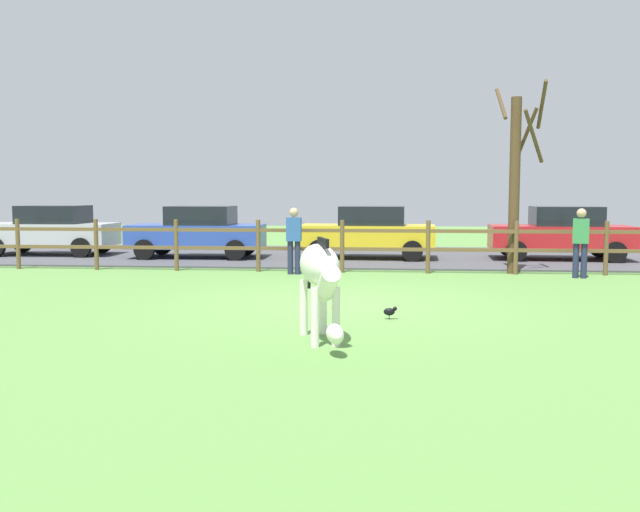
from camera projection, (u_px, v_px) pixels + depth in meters
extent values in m
plane|color=#5B8C42|center=(341.00, 304.00, 12.42)|extent=(60.00, 60.00, 0.00)
cube|color=#47474C|center=(360.00, 256.00, 21.64)|extent=(28.00, 7.40, 0.05)
cylinder|color=brown|center=(18.00, 244.00, 18.17)|extent=(0.11, 0.11, 1.32)
cylinder|color=brown|center=(96.00, 245.00, 17.96)|extent=(0.11, 0.11, 1.32)
cylinder|color=brown|center=(176.00, 245.00, 17.76)|extent=(0.11, 0.11, 1.32)
cylinder|color=brown|center=(258.00, 246.00, 17.55)|extent=(0.11, 0.11, 1.32)
cylinder|color=brown|center=(342.00, 246.00, 17.35)|extent=(0.11, 0.11, 1.32)
cylinder|color=brown|center=(428.00, 247.00, 17.14)|extent=(0.11, 0.11, 1.32)
cylinder|color=brown|center=(516.00, 248.00, 16.94)|extent=(0.11, 0.11, 1.32)
cylinder|color=brown|center=(606.00, 248.00, 16.73)|extent=(0.11, 0.11, 1.32)
cube|color=brown|center=(342.00, 249.00, 17.35)|extent=(21.41, 0.06, 0.09)
cube|color=brown|center=(342.00, 231.00, 17.31)|extent=(21.41, 0.06, 0.09)
cylinder|color=#513A23|center=(514.00, 186.00, 17.00)|extent=(0.26, 0.26, 4.33)
cylinder|color=#513A23|center=(526.00, 134.00, 17.03)|extent=(0.47, 0.69, 1.25)
cylinder|color=#513A23|center=(534.00, 136.00, 16.57)|extent=(0.68, 0.85, 1.24)
cylinder|color=#513A23|center=(542.00, 105.00, 16.72)|extent=(0.19, 1.26, 1.05)
cylinder|color=#513A23|center=(501.00, 104.00, 16.80)|extent=(0.20, 0.83, 0.85)
ellipsoid|color=white|center=(319.00, 265.00, 9.27)|extent=(0.83, 1.33, 0.56)
cylinder|color=white|center=(336.00, 317.00, 8.97)|extent=(0.11, 0.11, 0.78)
cylinder|color=white|center=(315.00, 317.00, 8.91)|extent=(0.11, 0.11, 0.78)
cylinder|color=white|center=(323.00, 307.00, 9.75)|extent=(0.11, 0.11, 0.78)
cylinder|color=white|center=(304.00, 308.00, 9.69)|extent=(0.11, 0.11, 0.78)
cylinder|color=white|center=(328.00, 284.00, 8.77)|extent=(0.40, 0.63, 0.51)
ellipsoid|color=white|center=(335.00, 334.00, 8.41)|extent=(0.32, 0.48, 0.24)
cube|color=black|center=(323.00, 242.00, 9.00)|extent=(0.20, 0.55, 0.12)
cylinder|color=black|center=(310.00, 270.00, 9.94)|extent=(0.10, 0.20, 0.54)
cylinder|color=black|center=(389.00, 317.00, 10.95)|extent=(0.01, 0.01, 0.06)
cylinder|color=black|center=(389.00, 318.00, 10.91)|extent=(0.01, 0.01, 0.06)
ellipsoid|color=black|center=(389.00, 312.00, 10.92)|extent=(0.18, 0.10, 0.12)
sphere|color=black|center=(395.00, 309.00, 10.91)|extent=(0.07, 0.07, 0.07)
cube|color=red|center=(560.00, 237.00, 20.27)|extent=(4.08, 1.89, 0.70)
cube|color=black|center=(566.00, 216.00, 20.19)|extent=(1.97, 1.65, 0.56)
cylinder|color=black|center=(516.00, 251.00, 19.65)|extent=(0.61, 0.21, 0.60)
cylinder|color=black|center=(509.00, 247.00, 21.33)|extent=(0.61, 0.21, 0.60)
cylinder|color=black|center=(616.00, 252.00, 19.27)|extent=(0.61, 0.21, 0.60)
cylinder|color=black|center=(600.00, 248.00, 20.95)|extent=(0.61, 0.21, 0.60)
cube|color=yellow|center=(367.00, 237.00, 20.66)|extent=(4.06, 1.86, 0.70)
cube|color=black|center=(372.00, 216.00, 20.58)|extent=(1.96, 1.64, 0.56)
cylinder|color=black|center=(319.00, 250.00, 20.03)|extent=(0.61, 0.20, 0.60)
cylinder|color=black|center=(326.00, 246.00, 21.71)|extent=(0.61, 0.20, 0.60)
cylinder|color=black|center=(412.00, 251.00, 19.67)|extent=(0.61, 0.20, 0.60)
cylinder|color=black|center=(413.00, 247.00, 21.35)|extent=(0.61, 0.20, 0.60)
cube|color=#B7BABF|center=(50.00, 234.00, 21.81)|extent=(4.05, 1.81, 0.70)
cube|color=black|center=(54.00, 214.00, 21.74)|extent=(1.94, 1.62, 0.56)
cylinder|color=black|center=(23.00, 243.00, 22.78)|extent=(0.60, 0.20, 0.60)
cylinder|color=black|center=(81.00, 248.00, 20.91)|extent=(0.60, 0.20, 0.60)
cylinder|color=black|center=(102.00, 244.00, 22.59)|extent=(0.60, 0.20, 0.60)
cube|color=#2D4CAD|center=(197.00, 236.00, 20.89)|extent=(4.03, 1.77, 0.70)
cube|color=black|center=(201.00, 215.00, 20.82)|extent=(1.93, 1.60, 0.56)
cylinder|color=black|center=(144.00, 250.00, 20.18)|extent=(0.60, 0.19, 0.60)
cylinder|color=black|center=(162.00, 245.00, 21.87)|extent=(0.60, 0.19, 0.60)
cylinder|color=black|center=(235.00, 250.00, 19.97)|extent=(0.60, 0.19, 0.60)
cylinder|color=black|center=(246.00, 246.00, 21.66)|extent=(0.60, 0.19, 0.60)
cylinder|color=#232847|center=(576.00, 261.00, 16.23)|extent=(0.14, 0.14, 0.82)
cylinder|color=#232847|center=(584.00, 261.00, 16.17)|extent=(0.14, 0.14, 0.82)
cube|color=#38844C|center=(581.00, 231.00, 16.14)|extent=(0.40, 0.30, 0.58)
sphere|color=tan|center=(582.00, 213.00, 16.10)|extent=(0.22, 0.22, 0.22)
cylinder|color=#232847|center=(290.00, 258.00, 17.00)|extent=(0.14, 0.14, 0.82)
cylinder|color=#232847|center=(298.00, 258.00, 16.98)|extent=(0.14, 0.14, 0.82)
cube|color=#2D569E|center=(294.00, 229.00, 16.93)|extent=(0.36, 0.22, 0.58)
sphere|color=tan|center=(294.00, 212.00, 16.89)|extent=(0.22, 0.22, 0.22)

